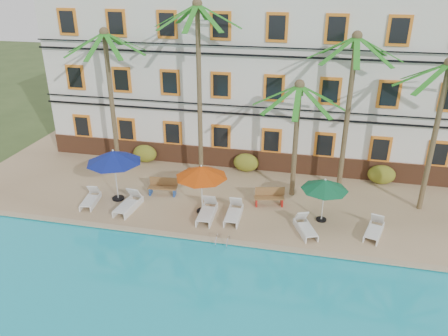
% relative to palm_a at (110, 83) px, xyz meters
% --- Properties ---
extents(ground, '(100.00, 100.00, 0.00)m').
position_rel_palm_a_xyz_m(ground, '(7.37, -5.16, -5.51)').
color(ground, '#384C23').
rests_on(ground, ground).
extents(pool_deck, '(30.00, 12.00, 0.25)m').
position_rel_palm_a_xyz_m(pool_deck, '(7.37, -0.16, -5.39)').
color(pool_deck, tan).
rests_on(pool_deck, ground).
extents(pool_coping, '(30.00, 0.35, 0.06)m').
position_rel_palm_a_xyz_m(pool_coping, '(7.37, -6.06, -5.23)').
color(pool_coping, tan).
rests_on(pool_coping, pool_deck).
extents(hotel_building, '(25.40, 6.44, 10.22)m').
position_rel_palm_a_xyz_m(hotel_building, '(7.37, 4.82, -0.14)').
color(hotel_building, silver).
rests_on(hotel_building, pool_deck).
extents(palm_a, '(4.48, 4.48, 8.20)m').
position_rel_palm_a_xyz_m(palm_a, '(0.00, 0.00, 0.00)').
color(palm_a, brown).
rests_on(palm_a, pool_deck).
extents(palm_b, '(4.48, 4.48, 9.67)m').
position_rel_palm_a_xyz_m(palm_b, '(5.12, -0.01, 0.83)').
color(palm_b, brown).
rests_on(palm_b, pool_deck).
extents(palm_c, '(4.48, 4.48, 6.18)m').
position_rel_palm_a_xyz_m(palm_c, '(10.37, -0.94, -1.18)').
color(palm_c, brown).
rests_on(palm_c, pool_deck).
extents(palm_d, '(4.48, 4.48, 8.35)m').
position_rel_palm_a_xyz_m(palm_d, '(12.81, 0.17, 0.09)').
color(palm_d, brown).
rests_on(palm_d, pool_deck).
extents(palm_e, '(4.48, 4.48, 7.50)m').
position_rel_palm_a_xyz_m(palm_e, '(16.74, -1.05, -0.40)').
color(palm_e, brown).
rests_on(palm_e, pool_deck).
extents(shrub_left, '(1.50, 0.90, 1.10)m').
position_rel_palm_a_xyz_m(shrub_left, '(1.11, 1.44, -4.71)').
color(shrub_left, '#2A5719').
rests_on(shrub_left, pool_deck).
extents(shrub_mid, '(1.50, 0.90, 1.10)m').
position_rel_palm_a_xyz_m(shrub_mid, '(7.47, 1.44, -4.71)').
color(shrub_mid, '#2A5719').
rests_on(shrub_mid, pool_deck).
extents(shrub_right, '(1.50, 0.90, 1.10)m').
position_rel_palm_a_xyz_m(shrub_right, '(15.11, 1.44, -4.71)').
color(shrub_right, '#2A5719').
rests_on(shrub_right, pool_deck).
extents(umbrella_blue, '(2.80, 2.80, 2.80)m').
position_rel_palm_a_xyz_m(umbrella_blue, '(1.55, -3.44, -2.87)').
color(umbrella_blue, black).
rests_on(umbrella_blue, pool_deck).
extents(umbrella_red, '(2.54, 2.54, 2.54)m').
position_rel_palm_a_xyz_m(umbrella_red, '(6.18, -3.73, -3.09)').
color(umbrella_red, black).
rests_on(umbrella_red, pool_deck).
extents(umbrella_green, '(2.21, 2.21, 2.21)m').
position_rel_palm_a_xyz_m(umbrella_green, '(11.96, -3.28, -3.38)').
color(umbrella_green, black).
rests_on(umbrella_green, pool_deck).
extents(lounger_a, '(0.87, 1.78, 0.80)m').
position_rel_palm_a_xyz_m(lounger_a, '(0.39, -4.17, -5.00)').
color(lounger_a, silver).
rests_on(lounger_a, pool_deck).
extents(lounger_b, '(0.87, 2.02, 0.93)m').
position_rel_palm_a_xyz_m(lounger_b, '(2.53, -4.30, -4.96)').
color(lounger_b, silver).
rests_on(lounger_b, pool_deck).
extents(lounger_c, '(0.78, 1.99, 0.93)m').
position_rel_palm_a_xyz_m(lounger_c, '(6.55, -4.17, -4.96)').
color(lounger_c, silver).
rests_on(lounger_c, pool_deck).
extents(lounger_d, '(0.71, 1.89, 0.89)m').
position_rel_palm_a_xyz_m(lounger_d, '(7.82, -3.98, -4.98)').
color(lounger_d, silver).
rests_on(lounger_d, pool_deck).
extents(lounger_e, '(1.24, 1.83, 0.82)m').
position_rel_palm_a_xyz_m(lounger_e, '(11.25, -4.49, -5.00)').
color(lounger_e, silver).
rests_on(lounger_e, pool_deck).
extents(lounger_f, '(1.08, 1.87, 0.83)m').
position_rel_palm_a_xyz_m(lounger_f, '(14.30, -4.02, -4.99)').
color(lounger_f, silver).
rests_on(lounger_f, pool_deck).
extents(bench_left, '(1.54, 0.61, 0.93)m').
position_rel_palm_a_xyz_m(bench_left, '(3.66, -2.40, -4.79)').
color(bench_left, olive).
rests_on(bench_left, pool_deck).
extents(bench_right, '(1.57, 0.80, 0.93)m').
position_rel_palm_a_xyz_m(bench_right, '(9.31, -2.31, -4.79)').
color(bench_right, olive).
rests_on(bench_right, pool_deck).
extents(pool_ladder, '(0.54, 0.74, 0.74)m').
position_rel_palm_a_xyz_m(pool_ladder, '(7.77, -6.16, -5.26)').
color(pool_ladder, silver).
rests_on(pool_ladder, ground).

